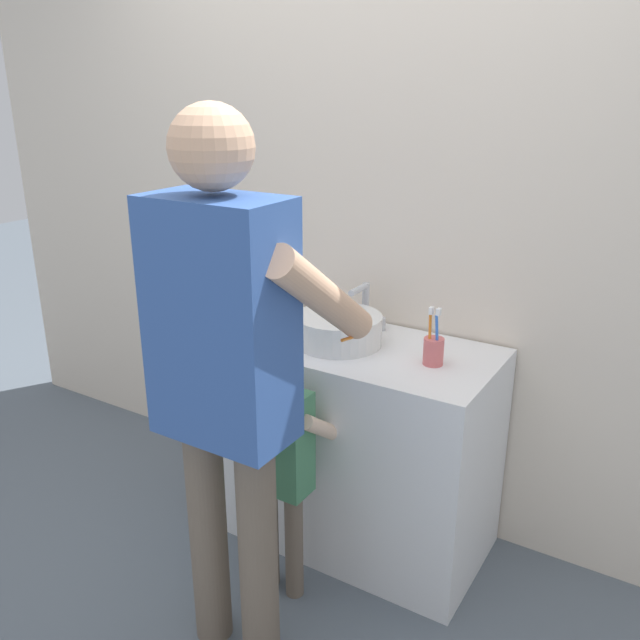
{
  "coord_description": "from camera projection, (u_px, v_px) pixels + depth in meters",
  "views": [
    {
      "loc": [
        1.14,
        -1.7,
        1.74
      ],
      "look_at": [
        0.0,
        0.15,
        0.96
      ],
      "focal_mm": 37.19,
      "sensor_mm": 36.0,
      "label": 1
    }
  ],
  "objects": [
    {
      "name": "soap_bottle",
      "position": [
        262.0,
        312.0,
        2.6
      ],
      "size": [
        0.06,
        0.06,
        0.16
      ],
      "color": "#B27FC6",
      "rests_on": "vanity_cabinet"
    },
    {
      "name": "vanity_cabinet",
      "position": [
        340.0,
        439.0,
        2.62
      ],
      "size": [
        1.17,
        0.54,
        0.83
      ],
      "primitive_type": "cube",
      "color": "white",
      "rests_on": "ground"
    },
    {
      "name": "toothbrush_cup",
      "position": [
        433.0,
        350.0,
        2.26
      ],
      "size": [
        0.07,
        0.07,
        0.21
      ],
      "color": "#D86666",
      "rests_on": "vanity_cabinet"
    },
    {
      "name": "ground_plane",
      "position": [
        299.0,
        569.0,
        2.52
      ],
      "size": [
        14.0,
        14.0,
        0.0
      ],
      "primitive_type": "plane",
      "color": "slate"
    },
    {
      "name": "faucet",
      "position": [
        364.0,
        308.0,
        2.59
      ],
      "size": [
        0.18,
        0.14,
        0.18
      ],
      "color": "#B7BABF",
      "rests_on": "vanity_cabinet"
    },
    {
      "name": "sink_basin",
      "position": [
        338.0,
        329.0,
        2.44
      ],
      "size": [
        0.32,
        0.32,
        0.11
      ],
      "color": "silver",
      "rests_on": "vanity_cabinet"
    },
    {
      "name": "child_toddler",
      "position": [
        281.0,
        454.0,
        2.25
      ],
      "size": [
        0.29,
        0.29,
        0.92
      ],
      "color": "#6B5B4C",
      "rests_on": "ground"
    },
    {
      "name": "adult_parent",
      "position": [
        227.0,
        356.0,
        1.86
      ],
      "size": [
        0.53,
        0.56,
        1.7
      ],
      "color": "#6B5B4C",
      "rests_on": "ground"
    },
    {
      "name": "back_wall",
      "position": [
        384.0,
        191.0,
        2.56
      ],
      "size": [
        4.4,
        0.08,
        2.7
      ],
      "color": "beige",
      "rests_on": "ground"
    }
  ]
}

